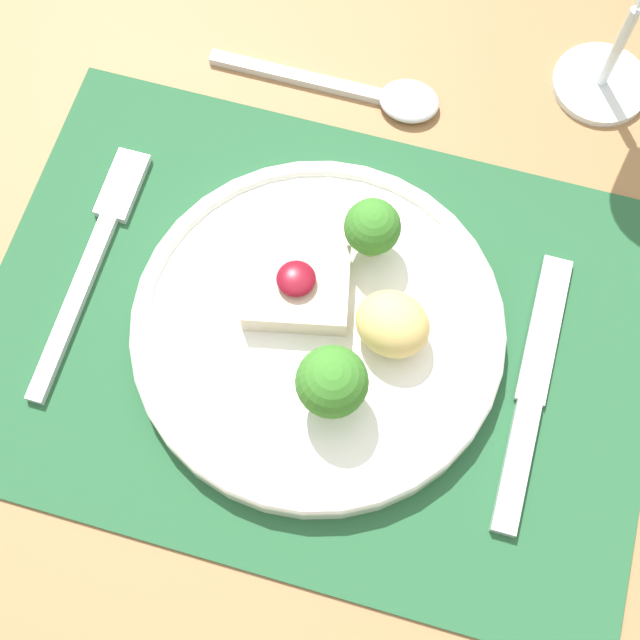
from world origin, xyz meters
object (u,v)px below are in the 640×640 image
Objects in this scene: knife at (528,408)px; spoon at (375,94)px; dinner_plate at (324,323)px; fork at (95,252)px.

spoon reaches higher than knife.
knife is (0.14, -0.02, -0.01)m from dinner_plate.
spoon is (-0.01, 0.19, -0.01)m from dinner_plate.
dinner_plate is 0.14m from knife.
dinner_plate reaches higher than fork.
fork is 0.24m from spoon.
knife is at bearing -6.52° from dinner_plate.
spoon is at bearing 94.01° from dinner_plate.
dinner_plate reaches higher than spoon.
fork is 1.09× the size of spoon.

